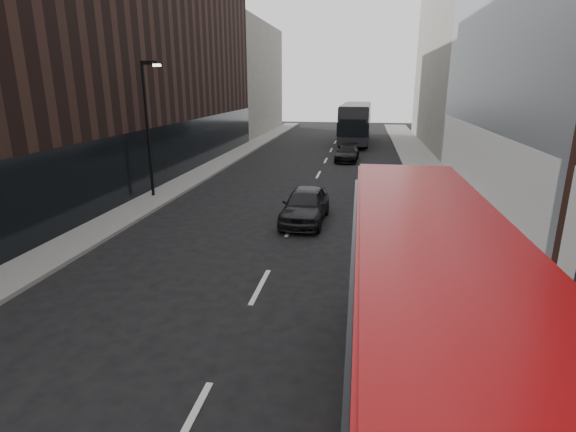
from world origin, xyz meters
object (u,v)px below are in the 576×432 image
at_px(street_lamp, 148,121).
at_px(car_c, 347,153).
at_px(red_bus, 424,331).
at_px(grey_bus, 356,122).
at_px(car_a, 305,205).
at_px(car_b, 389,192).

relative_size(street_lamp, car_c, 1.64).
xyz_separation_m(street_lamp, red_bus, (12.26, -15.83, -1.90)).
distance_m(grey_bus, car_c, 11.63).
relative_size(red_bus, grey_bus, 0.81).
xyz_separation_m(red_bus, car_a, (-3.54, 12.85, -1.49)).
bearing_deg(grey_bus, car_b, -83.48).
xyz_separation_m(street_lamp, grey_bus, (10.31, 25.59, -2.03)).
xyz_separation_m(red_bus, car_c, (-2.32, 29.90, -1.66)).
bearing_deg(street_lamp, car_c, 54.75).
distance_m(car_a, car_c, 17.10).
bearing_deg(car_a, car_c, 88.25).
relative_size(street_lamp, grey_bus, 0.56).
bearing_deg(street_lamp, red_bus, -52.24).
relative_size(street_lamp, red_bus, 0.69).
xyz_separation_m(street_lamp, car_c, (9.95, 14.07, -3.56)).
xyz_separation_m(red_bus, grey_bus, (-1.96, 41.43, -0.12)).
relative_size(car_b, car_c, 0.94).
bearing_deg(street_lamp, car_b, 3.36).
relative_size(street_lamp, car_a, 1.52).
relative_size(grey_bus, car_c, 2.94).
xyz_separation_m(grey_bus, car_c, (-0.36, -11.52, -1.54)).
height_order(red_bus, grey_bus, red_bus).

